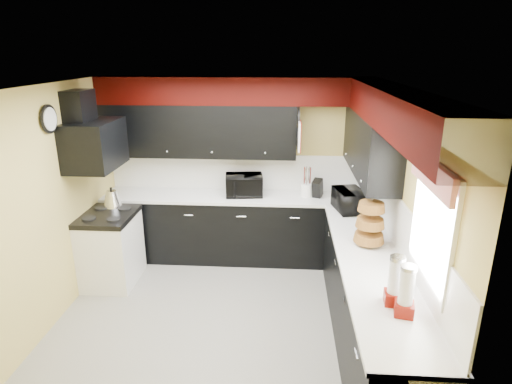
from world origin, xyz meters
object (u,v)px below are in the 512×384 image
(microwave, at_px, (349,200))
(kettle, at_px, (112,199))
(toaster_oven, at_px, (244,185))
(knife_block, at_px, (317,188))
(utensil_crock, at_px, (307,190))

(microwave, distance_m, kettle, 2.99)
(toaster_oven, relative_size, microwave, 1.05)
(knife_block, bearing_deg, kettle, -149.17)
(knife_block, distance_m, kettle, 2.68)
(utensil_crock, bearing_deg, kettle, -168.48)
(kettle, bearing_deg, microwave, 0.05)
(microwave, height_order, utensil_crock, microwave)
(utensil_crock, bearing_deg, toaster_oven, -178.96)
(microwave, relative_size, kettle, 2.05)
(microwave, relative_size, utensil_crock, 2.66)
(knife_block, bearing_deg, toaster_oven, -160.48)
(toaster_oven, height_order, knife_block, toaster_oven)
(microwave, distance_m, utensil_crock, 0.71)
(microwave, xyz_separation_m, knife_block, (-0.36, 0.47, -0.01))
(toaster_oven, height_order, kettle, toaster_oven)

